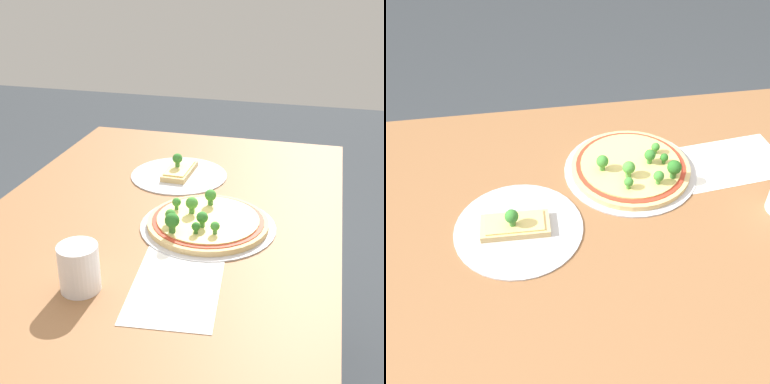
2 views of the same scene
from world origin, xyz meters
TOP-DOWN VIEW (x-y plane):
  - ground_plane at (0.00, 0.00)m, footprint 8.00×8.00m
  - dining_table at (0.00, 0.00)m, footprint 1.39×0.90m
  - pizza_tray_whole at (-0.02, 0.13)m, footprint 0.33×0.33m
  - pizza_tray_slice at (-0.31, -0.02)m, footprint 0.29×0.29m
  - paper_menu at (0.24, 0.13)m, footprint 0.30×0.21m

SIDE VIEW (x-z plane):
  - ground_plane at x=0.00m, z-range 0.00..0.00m
  - dining_table at x=0.00m, z-range 0.29..1.06m
  - paper_menu at x=0.24m, z-range 0.76..0.76m
  - pizza_tray_slice at x=-0.31m, z-range 0.74..0.80m
  - pizza_tray_whole at x=-0.02m, z-range 0.74..0.81m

